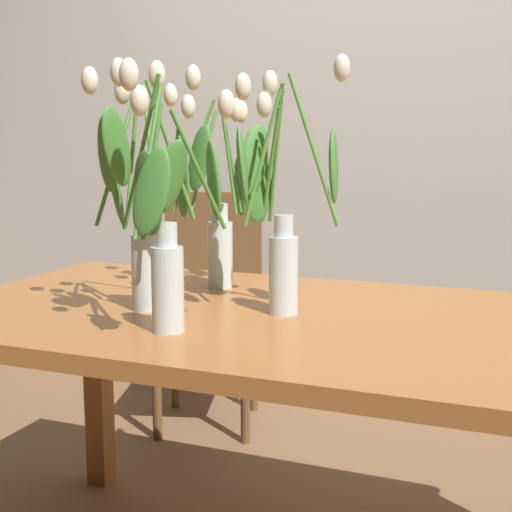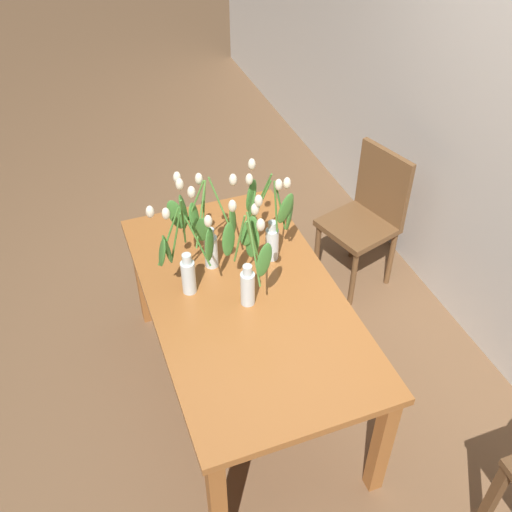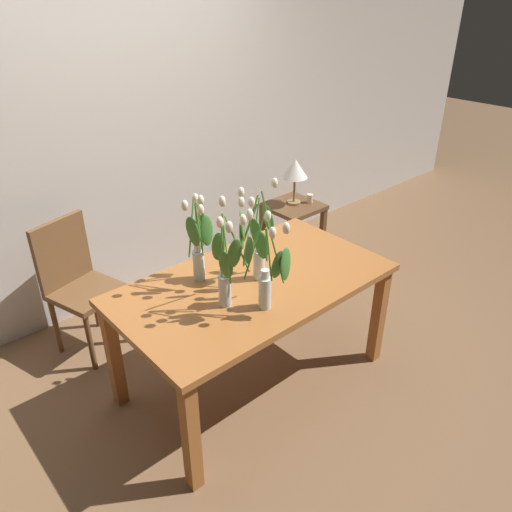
{
  "view_description": "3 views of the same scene",
  "coord_description": "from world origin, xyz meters",
  "px_view_note": "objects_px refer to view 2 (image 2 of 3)",
  "views": [
    {
      "loc": [
        0.58,
        -1.53,
        1.13
      ],
      "look_at": [
        -0.01,
        -0.03,
        0.88
      ],
      "focal_mm": 50.16,
      "sensor_mm": 36.0,
      "label": 1
    },
    {
      "loc": [
        1.92,
        -0.66,
        2.74
      ],
      "look_at": [
        -0.01,
        0.06,
        0.97
      ],
      "focal_mm": 41.59,
      "sensor_mm": 36.0,
      "label": 2
    },
    {
      "loc": [
        -1.6,
        -1.83,
        2.26
      ],
      "look_at": [
        0.02,
        -0.0,
        0.9
      ],
      "focal_mm": 34.8,
      "sensor_mm": 36.0,
      "label": 3
    }
  ],
  "objects_px": {
    "dining_chair": "(368,212)",
    "tulip_vase_3": "(184,255)",
    "dining_table": "(245,309)",
    "tulip_vase_1": "(207,231)",
    "tulip_vase_2": "(270,222)",
    "tulip_vase_0": "(248,263)"
  },
  "relations": [
    {
      "from": "tulip_vase_0",
      "to": "tulip_vase_1",
      "type": "height_order",
      "value": "tulip_vase_0"
    },
    {
      "from": "dining_table",
      "to": "tulip_vase_2",
      "type": "relative_size",
      "value": 2.94
    },
    {
      "from": "tulip_vase_1",
      "to": "dining_chair",
      "type": "height_order",
      "value": "tulip_vase_1"
    },
    {
      "from": "dining_table",
      "to": "tulip_vase_0",
      "type": "bearing_deg",
      "value": 17.18
    },
    {
      "from": "tulip_vase_2",
      "to": "tulip_vase_0",
      "type": "bearing_deg",
      "value": -39.79
    },
    {
      "from": "tulip_vase_0",
      "to": "tulip_vase_2",
      "type": "relative_size",
      "value": 1.07
    },
    {
      "from": "tulip_vase_1",
      "to": "tulip_vase_3",
      "type": "distance_m",
      "value": 0.2
    },
    {
      "from": "tulip_vase_3",
      "to": "tulip_vase_1",
      "type": "bearing_deg",
      "value": 130.59
    },
    {
      "from": "tulip_vase_0",
      "to": "tulip_vase_1",
      "type": "distance_m",
      "value": 0.31
    },
    {
      "from": "dining_table",
      "to": "tulip_vase_0",
      "type": "xyz_separation_m",
      "value": [
        0.03,
        0.01,
        0.33
      ]
    },
    {
      "from": "tulip_vase_1",
      "to": "tulip_vase_3",
      "type": "xyz_separation_m",
      "value": [
        0.13,
        -0.15,
        -0.0
      ]
    },
    {
      "from": "dining_table",
      "to": "dining_chair",
      "type": "xyz_separation_m",
      "value": [
        -0.64,
        1.05,
        -0.12
      ]
    },
    {
      "from": "tulip_vase_3",
      "to": "tulip_vase_0",
      "type": "bearing_deg",
      "value": 58.58
    },
    {
      "from": "tulip_vase_0",
      "to": "tulip_vase_2",
      "type": "bearing_deg",
      "value": 140.21
    },
    {
      "from": "tulip_vase_1",
      "to": "dining_chair",
      "type": "distance_m",
      "value": 1.29
    },
    {
      "from": "tulip_vase_2",
      "to": "dining_chair",
      "type": "height_order",
      "value": "tulip_vase_2"
    },
    {
      "from": "dining_chair",
      "to": "dining_table",
      "type": "bearing_deg",
      "value": -58.58
    },
    {
      "from": "tulip_vase_0",
      "to": "tulip_vase_3",
      "type": "xyz_separation_m",
      "value": [
        -0.16,
        -0.26,
        -0.01
      ]
    },
    {
      "from": "dining_chair",
      "to": "tulip_vase_3",
      "type": "bearing_deg",
      "value": -68.51
    },
    {
      "from": "dining_table",
      "to": "tulip_vase_3",
      "type": "xyz_separation_m",
      "value": [
        -0.13,
        -0.25,
        0.32
      ]
    },
    {
      "from": "tulip_vase_0",
      "to": "tulip_vase_3",
      "type": "distance_m",
      "value": 0.3
    },
    {
      "from": "tulip_vase_0",
      "to": "dining_chair",
      "type": "xyz_separation_m",
      "value": [
        -0.67,
        1.04,
        -0.45
      ]
    }
  ]
}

